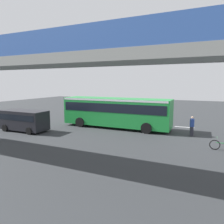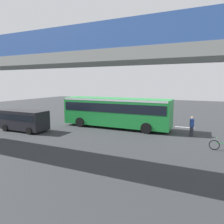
{
  "view_description": "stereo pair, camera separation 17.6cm",
  "coord_description": "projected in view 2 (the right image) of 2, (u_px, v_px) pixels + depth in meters",
  "views": [
    {
      "loc": [
        -7.85,
        20.55,
        4.74
      ],
      "look_at": [
        1.33,
        0.14,
        1.6
      ],
      "focal_mm": 33.26,
      "sensor_mm": 36.0,
      "label": 1
    },
    {
      "loc": [
        -8.01,
        20.48,
        4.74
      ],
      "look_at": [
        1.33,
        0.14,
        1.6
      ],
      "focal_mm": 33.26,
      "sensor_mm": 36.0,
      "label": 2
    }
  ],
  "objects": [
    {
      "name": "pedestrian",
      "position": [
        192.0,
        126.0,
        18.55
      ],
      "size": [
        0.38,
        0.38,
        1.79
      ],
      "color": "#2D2D38",
      "rests_on": "ground"
    },
    {
      "name": "traffic_sign",
      "position": [
        97.0,
        104.0,
        28.44
      ],
      "size": [
        0.08,
        0.6,
        2.8
      ],
      "color": "slate",
      "rests_on": "ground"
    },
    {
      "name": "lane_dash_right",
      "position": [
        89.0,
        119.0,
        27.33
      ],
      "size": [
        2.0,
        0.2,
        0.01
      ],
      "primitive_type": "cube",
      "color": "silver",
      "rests_on": "ground"
    },
    {
      "name": "lane_dash_left",
      "position": [
        148.0,
        124.0,
        24.02
      ],
      "size": [
        2.0,
        0.2,
        0.01
      ],
      "primitive_type": "cube",
      "color": "silver",
      "rests_on": "ground"
    },
    {
      "name": "city_bus",
      "position": [
        116.0,
        110.0,
        21.95
      ],
      "size": [
        11.54,
        2.85,
        3.15
      ],
      "color": "#1E8C38",
      "rests_on": "ground"
    },
    {
      "name": "bicycle_green",
      "position": [
        223.0,
        146.0,
        14.53
      ],
      "size": [
        1.77,
        0.44,
        0.96
      ],
      "color": "black",
      "rests_on": "ground"
    },
    {
      "name": "pedestrian_overpass",
      "position": [
        49.0,
        70.0,
        11.39
      ],
      "size": [
        31.45,
        2.6,
        7.23
      ],
      "color": "gray",
      "rests_on": "ground"
    },
    {
      "name": "parked_van",
      "position": [
        24.0,
        119.0,
        20.59
      ],
      "size": [
        4.8,
        2.17,
        2.05
      ],
      "color": "black",
      "rests_on": "ground"
    },
    {
      "name": "lane_dash_centre",
      "position": [
        117.0,
        122.0,
        25.67
      ],
      "size": [
        2.0,
        0.2,
        0.01
      ],
      "primitive_type": "cube",
      "color": "silver",
      "rests_on": "ground"
    },
    {
      "name": "ground",
      "position": [
        124.0,
        127.0,
        22.4
      ],
      "size": [
        80.0,
        80.0,
        0.0
      ],
      "primitive_type": "plane",
      "color": "#2D3033"
    },
    {
      "name": "lane_dash_leftmost",
      "position": [
        185.0,
        127.0,
        22.37
      ],
      "size": [
        2.0,
        0.2,
        0.01
      ],
      "primitive_type": "cube",
      "color": "silver",
      "rests_on": "ground"
    }
  ]
}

